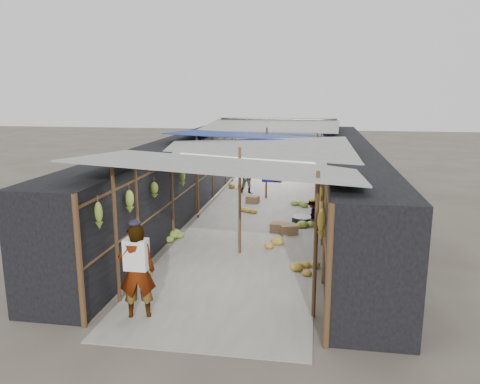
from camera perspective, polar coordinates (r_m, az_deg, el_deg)
The scene contains 14 objects.
ground at distance 8.79m, azimuth -3.27°, elevation -14.05°, with size 80.00×80.00×0.00m, color #6B6356.
aisle_slab at distance 14.81m, azimuth 2.15°, elevation -2.94°, with size 3.60×16.00×0.02m, color #9E998E.
stall_left at distance 15.12m, azimuth -8.02°, elevation 1.70°, with size 1.40×15.00×2.30m, color black.
stall_right at distance 14.48m, azimuth 12.85°, elevation 1.04°, with size 1.40×15.00×2.30m, color black.
crate_near at distance 13.14m, azimuth 4.78°, elevation -4.38°, with size 0.46×0.37×0.27m, color #91674A.
crate_mid at distance 12.98m, azimuth 5.90°, elevation -4.59°, with size 0.47×0.38×0.28m, color #91674A.
crate_back at distance 16.42m, azimuth 1.55°, elevation -0.96°, with size 0.42×0.34×0.27m, color #91674A.
black_basin at distance 14.18m, azimuth 7.63°, elevation -3.38°, with size 0.64×0.64×0.19m, color black.
vendor_elderly at distance 8.35m, azimuth -12.43°, elevation -9.41°, with size 0.62×0.41×1.70m, color white.
shopper_blue at distance 17.80m, azimuth 0.96°, elevation 1.92°, with size 0.67×0.52×1.38m, color navy.
vendor_seated at distance 13.72m, azimuth 8.76°, elevation -2.63°, with size 0.51×0.30×0.80m, color #46413D.
market_canopy at distance 14.72m, azimuth 2.52°, elevation 6.47°, with size 5.62×15.20×2.77m.
hanging_bananas at distance 14.59m, azimuth 2.23°, elevation 3.51°, with size 3.95×14.09×0.78m.
floor_bananas at distance 13.11m, azimuth 2.36°, elevation -4.34°, with size 4.08×9.12×0.35m.
Camera 1 is at (1.74, -7.69, 3.90)m, focal length 35.00 mm.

